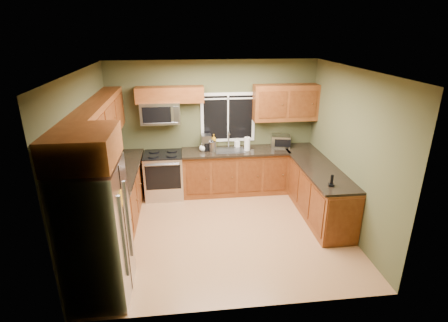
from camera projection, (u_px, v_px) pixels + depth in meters
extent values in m
plane|color=#A06F46|center=(223.00, 230.00, 6.03)|extent=(4.20, 4.20, 0.00)
plane|color=white|center=(223.00, 70.00, 5.06)|extent=(4.20, 4.20, 0.00)
plane|color=#474A2C|center=(213.00, 127.00, 7.22)|extent=(4.20, 0.00, 4.20)
plane|color=#474A2C|center=(242.00, 213.00, 3.88)|extent=(4.20, 0.00, 4.20)
plane|color=#474A2C|center=(87.00, 163.00, 5.32)|extent=(0.00, 3.60, 3.60)
plane|color=#474A2C|center=(349.00, 152.00, 5.78)|extent=(0.00, 3.60, 3.60)
cube|color=white|center=(228.00, 117.00, 7.16)|extent=(1.12, 0.03, 1.02)
cube|color=black|center=(228.00, 118.00, 7.15)|extent=(1.00, 0.01, 0.90)
cube|color=white|center=(228.00, 118.00, 7.15)|extent=(0.03, 0.01, 0.90)
cube|color=white|center=(228.00, 99.00, 7.01)|extent=(1.00, 0.01, 0.03)
cube|color=brown|center=(118.00, 200.00, 6.12)|extent=(0.60, 2.65, 0.90)
cube|color=black|center=(117.00, 175.00, 5.95)|extent=(0.65, 2.65, 0.04)
cube|color=brown|center=(235.00, 172.00, 7.31)|extent=(2.17, 0.60, 0.90)
cube|color=black|center=(235.00, 151.00, 7.11)|extent=(2.17, 0.65, 0.04)
cube|color=brown|center=(315.00, 188.00, 6.58)|extent=(0.60, 2.50, 0.90)
cube|color=#5B2A10|center=(344.00, 223.00, 5.41)|extent=(0.56, 0.02, 0.82)
cube|color=black|center=(316.00, 165.00, 6.40)|extent=(0.65, 2.50, 0.04)
cube|color=brown|center=(100.00, 122.00, 5.59)|extent=(0.33, 2.65, 0.72)
cube|color=brown|center=(170.00, 95.00, 6.71)|extent=(1.30, 0.33, 0.30)
cube|color=brown|center=(285.00, 103.00, 7.04)|extent=(1.30, 0.33, 0.72)
cube|color=brown|center=(83.00, 147.00, 3.91)|extent=(0.72, 0.90, 0.38)
cube|color=#B7B7BC|center=(96.00, 233.00, 4.32)|extent=(0.72, 0.90, 1.80)
cube|color=slate|center=(124.00, 237.00, 4.15)|extent=(0.03, 0.04, 1.10)
cube|color=slate|center=(128.00, 220.00, 4.52)|extent=(0.03, 0.04, 1.10)
cube|color=black|center=(126.00, 232.00, 4.36)|extent=(0.01, 0.02, 1.78)
cube|color=#C68912|center=(121.00, 199.00, 4.08)|extent=(0.01, 0.14, 0.20)
cube|color=#B7B7BC|center=(164.00, 176.00, 7.12)|extent=(0.76, 0.65, 0.90)
cube|color=black|center=(163.00, 155.00, 6.96)|extent=(0.76, 0.64, 0.03)
cube|color=black|center=(163.00, 178.00, 6.78)|extent=(0.68, 0.02, 0.50)
cylinder|color=slate|center=(162.00, 165.00, 6.67)|extent=(0.64, 0.04, 0.04)
cylinder|color=black|center=(153.00, 156.00, 6.80)|extent=(0.20, 0.20, 0.01)
cylinder|color=black|center=(172.00, 156.00, 6.84)|extent=(0.20, 0.20, 0.01)
cylinder|color=black|center=(154.00, 151.00, 7.06)|extent=(0.20, 0.20, 0.01)
cylinder|color=black|center=(172.00, 151.00, 7.10)|extent=(0.20, 0.20, 0.01)
cube|color=#B7B7BC|center=(160.00, 113.00, 6.79)|extent=(0.76, 0.38, 0.42)
cube|color=black|center=(157.00, 115.00, 6.60)|extent=(0.54, 0.01, 0.30)
cube|color=slate|center=(176.00, 114.00, 6.64)|extent=(0.10, 0.01, 0.30)
cylinder|color=slate|center=(160.00, 123.00, 6.65)|extent=(0.66, 0.02, 0.02)
cube|color=slate|center=(230.00, 151.00, 7.10)|extent=(0.60, 0.42, 0.02)
cylinder|color=#B7B7BC|center=(229.00, 139.00, 7.22)|extent=(0.03, 0.03, 0.34)
cylinder|color=#B7B7BC|center=(229.00, 133.00, 7.09)|extent=(0.03, 0.18, 0.03)
cube|color=#B7B7BC|center=(281.00, 141.00, 7.29)|extent=(0.44, 0.36, 0.24)
cube|color=black|center=(283.00, 143.00, 7.15)|extent=(0.32, 0.08, 0.16)
cube|color=slate|center=(206.00, 142.00, 7.09)|extent=(0.20, 0.24, 0.32)
cylinder|color=black|center=(207.00, 147.00, 7.03)|extent=(0.12, 0.12, 0.17)
cylinder|color=#B7B7BC|center=(213.00, 147.00, 7.00)|extent=(0.16, 0.16, 0.21)
cone|color=black|center=(213.00, 141.00, 6.96)|extent=(0.11, 0.11, 0.06)
cylinder|color=white|center=(247.00, 144.00, 7.06)|extent=(0.15, 0.15, 0.27)
cylinder|color=slate|center=(247.00, 137.00, 7.00)|extent=(0.02, 0.02, 0.04)
imported|color=#C68912|center=(214.00, 141.00, 7.22)|extent=(0.11, 0.11, 0.28)
imported|color=white|center=(237.00, 143.00, 7.27)|extent=(0.11, 0.11, 0.19)
imported|color=white|center=(203.00, 147.00, 7.03)|extent=(0.18, 0.18, 0.18)
cube|color=black|center=(331.00, 185.00, 5.50)|extent=(0.11, 0.11, 0.04)
cube|color=black|center=(332.00, 179.00, 5.47)|extent=(0.05, 0.04, 0.15)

